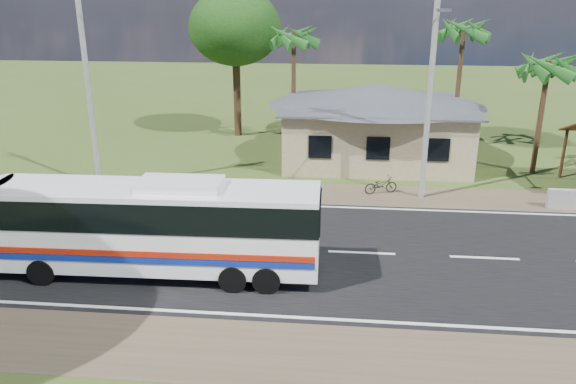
% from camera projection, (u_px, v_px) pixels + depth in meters
% --- Properties ---
extents(ground, '(120.00, 120.00, 0.00)m').
position_uv_depth(ground, '(362.00, 253.00, 21.09)').
color(ground, '#364D1B').
rests_on(ground, ground).
extents(road, '(120.00, 16.00, 0.03)m').
position_uv_depth(road, '(362.00, 253.00, 21.09)').
color(road, black).
rests_on(road, ground).
extents(house, '(12.40, 10.00, 5.00)m').
position_uv_depth(house, '(375.00, 114.00, 32.31)').
color(house, tan).
rests_on(house, ground).
extents(utility_poles, '(32.80, 2.22, 11.00)m').
position_uv_depth(utility_poles, '(424.00, 75.00, 25.00)').
color(utility_poles, '#9E9E99').
rests_on(utility_poles, ground).
extents(palm_near, '(2.80, 2.80, 6.70)m').
position_uv_depth(palm_near, '(548.00, 66.00, 28.63)').
color(palm_near, '#47301E').
rests_on(palm_near, ground).
extents(palm_mid, '(2.80, 2.80, 8.20)m').
position_uv_depth(palm_mid, '(464.00, 31.00, 32.69)').
color(palm_mid, '#47301E').
rests_on(palm_mid, ground).
extents(palm_far, '(2.80, 2.80, 7.70)m').
position_uv_depth(palm_far, '(294.00, 38.00, 34.24)').
color(palm_far, '#47301E').
rests_on(palm_far, ground).
extents(tree_behind_house, '(6.00, 6.00, 9.61)m').
position_uv_depth(tree_behind_house, '(235.00, 28.00, 36.33)').
color(tree_behind_house, '#47301E').
rests_on(tree_behind_house, ground).
extents(coach_bus, '(11.16, 2.63, 3.45)m').
position_uv_depth(coach_bus, '(156.00, 221.00, 18.92)').
color(coach_bus, white).
rests_on(coach_bus, ground).
extents(motorcycle, '(1.76, 1.11, 0.87)m').
position_uv_depth(motorcycle, '(381.00, 185.00, 27.26)').
color(motorcycle, black).
rests_on(motorcycle, ground).
extents(small_car, '(2.01, 3.93, 1.28)m').
position_uv_depth(small_car, '(68.00, 204.00, 24.26)').
color(small_car, '#2E2F31').
rests_on(small_car, ground).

